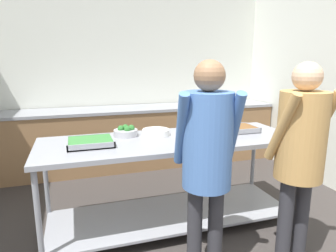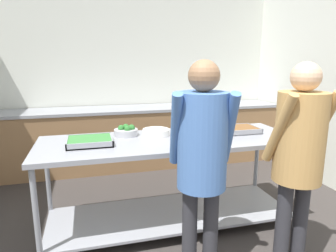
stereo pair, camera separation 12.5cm
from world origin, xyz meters
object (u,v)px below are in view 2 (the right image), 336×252
(broccoli_bowl, at_px, (126,131))
(plate_stack, at_px, (156,132))
(serving_tray_vegetables, at_px, (236,130))
(guest_serving_right, at_px, (202,151))
(serving_tray_roast, at_px, (90,141))
(sauce_pan, at_px, (202,135))
(guest_serving_left, at_px, (299,147))
(water_bottle, at_px, (210,98))

(broccoli_bowl, xyz_separation_m, plate_stack, (0.28, -0.06, -0.01))
(broccoli_bowl, height_order, serving_tray_vegetables, broccoli_bowl)
(broccoli_bowl, relative_size, guest_serving_right, 0.14)
(serving_tray_roast, relative_size, sauce_pan, 1.02)
(guest_serving_left, bearing_deg, sauce_pan, 124.93)
(plate_stack, distance_m, sauce_pan, 0.47)
(sauce_pan, distance_m, water_bottle, 1.99)
(serving_tray_roast, xyz_separation_m, guest_serving_left, (1.47, -0.82, 0.07))
(guest_serving_left, bearing_deg, serving_tray_vegetables, 92.70)
(serving_tray_vegetables, relative_size, guest_serving_left, 0.28)
(plate_stack, distance_m, guest_serving_left, 1.30)
(water_bottle, bearing_deg, broccoli_bowl, -135.54)
(serving_tray_roast, xyz_separation_m, plate_stack, (0.63, 0.16, 0.00))
(broccoli_bowl, relative_size, guest_serving_left, 0.14)
(broccoli_bowl, height_order, water_bottle, water_bottle)
(serving_tray_vegetables, bearing_deg, guest_serving_right, -129.78)
(sauce_pan, height_order, guest_serving_right, guest_serving_right)
(sauce_pan, bearing_deg, serving_tray_vegetables, 23.85)
(water_bottle, bearing_deg, plate_stack, -128.48)
(sauce_pan, height_order, guest_serving_left, guest_serving_left)
(serving_tray_vegetables, bearing_deg, guest_serving_left, -87.30)
(serving_tray_roast, xyz_separation_m, broccoli_bowl, (0.34, 0.22, 0.02))
(plate_stack, xyz_separation_m, sauce_pan, (0.36, -0.29, 0.02))
(sauce_pan, distance_m, guest_serving_left, 0.84)
(serving_tray_roast, height_order, sauce_pan, sauce_pan)
(serving_tray_vegetables, bearing_deg, broccoli_bowl, 172.00)
(sauce_pan, relative_size, serving_tray_vegetables, 0.87)
(plate_stack, xyz_separation_m, guest_serving_left, (0.84, -0.98, 0.07))
(serving_tray_vegetables, xyz_separation_m, water_bottle, (0.40, 1.61, 0.12))
(plate_stack, bearing_deg, guest_serving_left, -49.32)
(serving_tray_roast, height_order, guest_serving_left, guest_serving_left)
(sauce_pan, bearing_deg, serving_tray_roast, 172.46)
(plate_stack, relative_size, water_bottle, 1.04)
(broccoli_bowl, distance_m, guest_serving_right, 1.06)
(broccoli_bowl, height_order, plate_stack, broccoli_bowl)
(guest_serving_right, distance_m, water_bottle, 2.67)
(serving_tray_vegetables, relative_size, water_bottle, 1.68)
(guest_serving_left, bearing_deg, serving_tray_roast, 150.82)
(serving_tray_roast, relative_size, water_bottle, 1.48)
(plate_stack, relative_size, serving_tray_vegetables, 0.62)
(sauce_pan, relative_size, guest_serving_right, 0.24)
(guest_serving_left, distance_m, water_bottle, 2.52)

